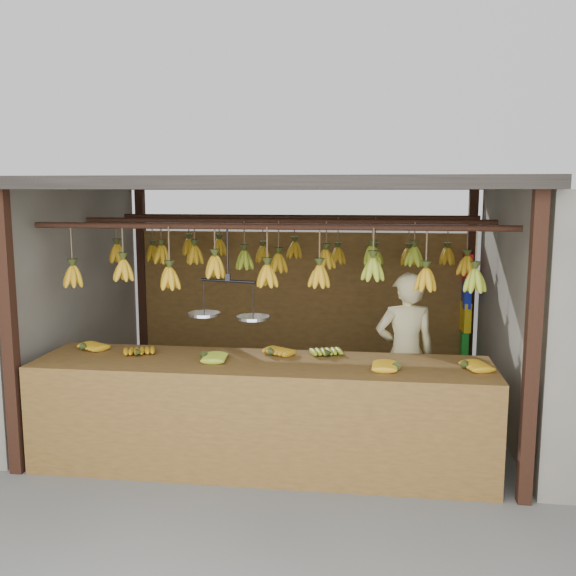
# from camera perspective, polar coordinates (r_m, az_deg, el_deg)

# --- Properties ---
(ground) EXTENTS (80.00, 80.00, 0.00)m
(ground) POSITION_cam_1_polar(r_m,az_deg,el_deg) (6.62, -0.35, -11.59)
(ground) COLOR #5B5B57
(stall) EXTENTS (4.30, 3.30, 2.40)m
(stall) POSITION_cam_1_polar(r_m,az_deg,el_deg) (6.55, 0.03, 5.86)
(stall) COLOR black
(stall) RESTS_ON ground
(counter) EXTENTS (3.76, 0.86, 0.96)m
(counter) POSITION_cam_1_polar(r_m,az_deg,el_deg) (5.24, -2.58, -8.86)
(counter) COLOR brown
(counter) RESTS_ON ground
(hanging_bananas) EXTENTS (3.61, 2.26, 0.39)m
(hanging_bananas) POSITION_cam_1_polar(r_m,az_deg,el_deg) (6.25, -0.34, 2.44)
(hanging_bananas) COLOR #C38C14
(hanging_bananas) RESTS_ON ground
(balance_scale) EXTENTS (0.71, 0.36, 0.76)m
(balance_scale) POSITION_cam_1_polar(r_m,az_deg,el_deg) (5.38, -5.33, -2.05)
(balance_scale) COLOR black
(balance_scale) RESTS_ON ground
(vendor) EXTENTS (0.63, 0.47, 1.55)m
(vendor) POSITION_cam_1_polar(r_m,az_deg,el_deg) (6.12, 10.38, -5.83)
(vendor) COLOR beige
(vendor) RESTS_ON ground
(bag_bundles) EXTENTS (0.08, 0.26, 1.25)m
(bag_bundles) POSITION_cam_1_polar(r_m,az_deg,el_deg) (7.70, 15.54, -1.56)
(bag_bundles) COLOR red
(bag_bundles) RESTS_ON ground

